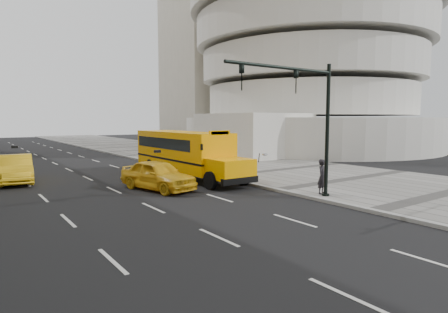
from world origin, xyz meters
TOP-DOWN VIEW (x-y plane):
  - ground at (0.00, 0.00)m, footprint 140.00×140.00m
  - sidewalk_museum at (12.00, 0.00)m, footprint 12.00×140.00m
  - curb_museum at (6.00, 0.00)m, footprint 0.30×140.00m
  - guggenheim at (29.37, 18.51)m, footprint 33.20×42.20m
  - school_bus at (4.50, 1.99)m, footprint 2.96×11.56m
  - taxi_near at (1.02, -1.28)m, footprint 3.04×5.10m
  - taxi_far at (-4.98, 5.86)m, footprint 2.29×5.25m
  - pedestrian at (6.82, -7.71)m, footprint 0.71×0.56m
  - traffic_signal at (5.19, -8.11)m, footprint 6.18×0.36m

SIDE VIEW (x-z plane):
  - ground at x=0.00m, z-range 0.00..0.00m
  - sidewalk_museum at x=12.00m, z-range 0.00..0.15m
  - curb_museum at x=6.00m, z-range 0.00..0.15m
  - taxi_near at x=1.02m, z-range 0.00..1.63m
  - taxi_far at x=-4.98m, z-range 0.00..1.68m
  - pedestrian at x=6.82m, z-range 0.15..1.87m
  - school_bus at x=4.50m, z-range 0.17..3.36m
  - traffic_signal at x=5.19m, z-range 0.89..7.29m
  - guggenheim at x=29.37m, z-range -3.92..31.08m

